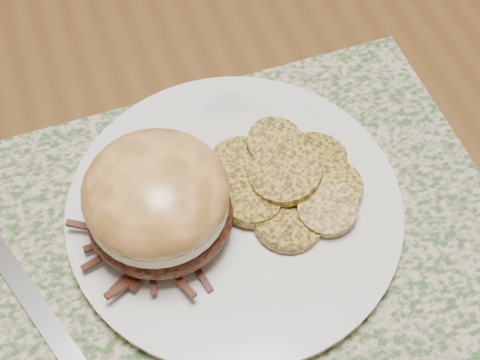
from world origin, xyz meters
name	(u,v)px	position (x,y,z in m)	size (l,w,h in m)	color
dining_table	(196,191)	(0.00, 0.00, 0.67)	(1.50, 0.90, 0.75)	brown
placemat	(233,241)	(0.00, -0.11, 0.75)	(0.45, 0.33, 0.00)	#33522A
dinner_plate	(235,209)	(0.01, -0.08, 0.76)	(0.26, 0.26, 0.02)	silver
pork_sandwich	(158,202)	(-0.05, -0.09, 0.81)	(0.14, 0.14, 0.09)	black
roasted_potatoes	(289,181)	(0.06, -0.08, 0.78)	(0.13, 0.14, 0.03)	#A68230
fork	(14,274)	(-0.17, -0.08, 0.76)	(0.08, 0.19, 0.00)	#B2B3B9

